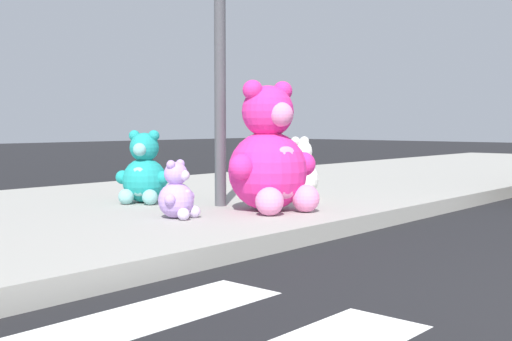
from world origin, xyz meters
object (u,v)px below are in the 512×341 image
at_px(plush_pink_large, 270,159).
at_px(plush_white, 298,173).
at_px(plush_teal, 144,174).
at_px(plush_lavender, 177,195).
at_px(sign_pole, 220,28).

bearing_deg(plush_pink_large, plush_white, 23.69).
bearing_deg(plush_white, plush_teal, 146.30).
bearing_deg(plush_teal, plush_lavender, -115.14).
distance_m(plush_white, plush_lavender, 1.86).
relative_size(plush_teal, plush_white, 1.11).
bearing_deg(plush_lavender, plush_white, 4.75).
height_order(sign_pole, plush_lavender, sign_pole).
xyz_separation_m(sign_pole, plush_teal, (-0.33, 0.75, -1.41)).
height_order(plush_teal, plush_lavender, plush_teal).
xyz_separation_m(plush_pink_large, plush_white, (0.97, 0.43, -0.21)).
bearing_deg(plush_white, plush_pink_large, -156.31).
bearing_deg(plush_lavender, plush_teal, 64.86).
bearing_deg(sign_pole, plush_white, -8.71).
bearing_deg(plush_white, sign_pole, 171.29).
xyz_separation_m(plush_pink_large, plush_lavender, (-0.88, 0.27, -0.28)).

